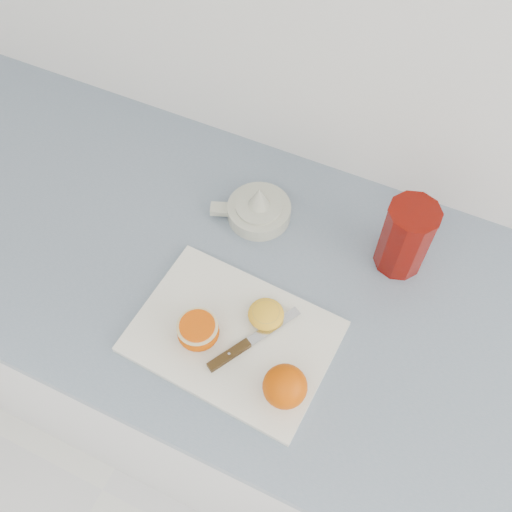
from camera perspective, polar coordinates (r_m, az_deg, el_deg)
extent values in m
cube|color=white|center=(1.43, 1.62, -12.18)|extent=(2.39, 0.60, 0.86)
cube|color=#848FA1|center=(1.02, 2.21, -3.39)|extent=(2.45, 0.64, 0.03)
cube|color=white|center=(0.96, -2.31, -8.04)|extent=(0.34, 0.25, 0.01)
sphere|color=#C72900|center=(0.88, 2.91, -12.90)|extent=(0.07, 0.07, 0.07)
ellipsoid|color=#C72900|center=(0.94, -5.79, -7.55)|extent=(0.07, 0.07, 0.04)
cylinder|color=beige|center=(0.92, -5.90, -7.02)|extent=(0.07, 0.07, 0.00)
cylinder|color=orange|center=(0.92, -5.91, -6.95)|extent=(0.06, 0.06, 0.00)
ellipsoid|color=yellow|center=(0.96, 1.01, -5.84)|extent=(0.06, 0.06, 0.03)
cylinder|color=gold|center=(0.95, 1.02, -5.62)|extent=(0.05, 0.05, 0.00)
cube|color=#3F2A12|center=(0.93, -2.70, -9.87)|extent=(0.05, 0.07, 0.01)
cube|color=#B7B7BC|center=(0.95, 1.80, -6.99)|extent=(0.06, 0.10, 0.00)
cylinder|color=#B7B7BC|center=(0.93, -2.70, -9.87)|extent=(0.00, 0.00, 0.01)
cylinder|color=beige|center=(1.08, 0.31, 4.50)|extent=(0.12, 0.12, 0.03)
cylinder|color=beige|center=(1.07, 0.32, 5.08)|extent=(0.09, 0.09, 0.01)
cone|color=beige|center=(1.05, 0.32, 5.93)|extent=(0.04, 0.04, 0.04)
cube|color=beige|center=(1.09, -3.55, 4.71)|extent=(0.05, 0.04, 0.01)
ellipsoid|color=orange|center=(1.06, 0.85, 4.95)|extent=(0.01, 0.01, 0.00)
ellipsoid|color=orange|center=(1.07, -0.25, 5.70)|extent=(0.01, 0.01, 0.00)
ellipsoid|color=orange|center=(1.06, 0.18, 4.73)|extent=(0.01, 0.01, 0.00)
ellipsoid|color=orange|center=(1.07, 1.17, 5.48)|extent=(0.01, 0.01, 0.00)
cylinder|color=#6E0903|center=(1.01, 14.72, 1.74)|extent=(0.09, 0.09, 0.14)
cylinder|color=orange|center=(1.06, 14.09, 0.06)|extent=(0.07, 0.07, 0.02)
cylinder|color=#6E0903|center=(0.95, 15.66, 4.22)|extent=(0.09, 0.09, 0.00)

